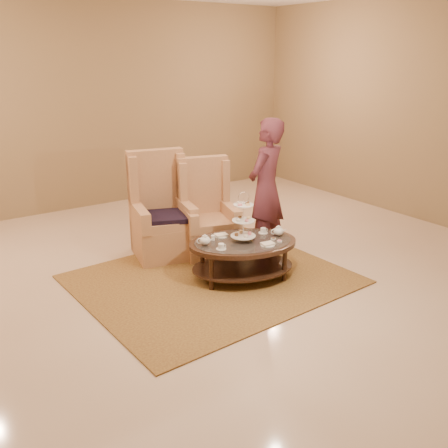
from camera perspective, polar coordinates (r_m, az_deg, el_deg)
ground at (r=6.03m, az=0.29°, el=-6.68°), size 8.00×8.00×0.00m
ceiling at (r=6.03m, az=0.29°, el=-6.68°), size 8.00×8.00×0.02m
wall_back at (r=9.05m, az=-14.68°, el=12.94°), size 8.00×0.04×3.50m
wall_right at (r=8.43m, az=23.76°, el=11.57°), size 0.04×8.00×3.50m
rug at (r=6.09m, az=-1.34°, el=-6.31°), size 3.16×2.68×0.02m
tea_table at (r=5.98m, az=2.17°, el=-2.73°), size 1.53×1.28×1.09m
armchair_left at (r=6.76m, az=-7.17°, el=0.40°), size 0.91×0.93×1.40m
armchair_right at (r=6.80m, az=-1.95°, el=0.29°), size 0.87×0.88×1.29m
person at (r=6.63m, az=4.83°, el=4.14°), size 0.79×0.67×1.84m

